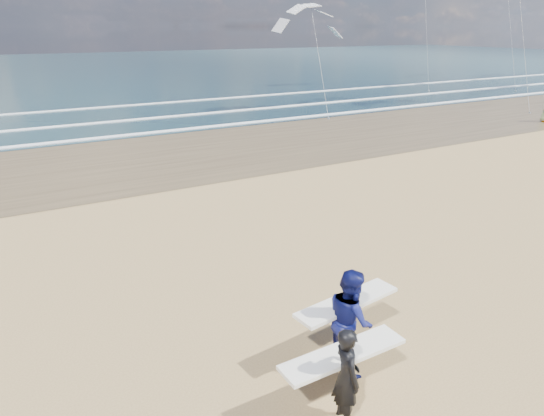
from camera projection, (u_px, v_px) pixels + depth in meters
wet_sand_strip at (412, 122)px, 31.80m from camera, size 220.00×12.00×0.01m
ocean at (162, 66)px, 75.82m from camera, size 220.00×100.00×0.02m
foam_breakers at (324, 102)px, 40.02m from camera, size 220.00×11.70×0.05m
surfer_near at (346, 373)px, 7.46m from camera, size 2.21×0.97×1.69m
surfer_far at (350, 318)px, 8.64m from camera, size 2.25×1.31×1.95m
kite_0 at (521, 10)px, 34.76m from camera, size 6.28×4.79×12.28m
kite_1 at (317, 46)px, 33.42m from camera, size 5.55×4.71×8.35m
kite_2 at (509, 13)px, 46.62m from camera, size 6.30×4.79×12.61m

